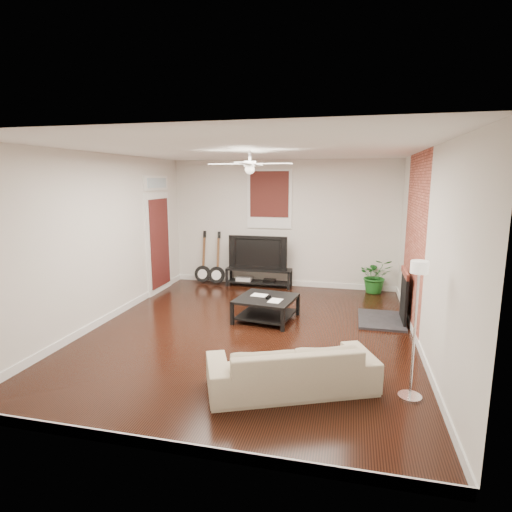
% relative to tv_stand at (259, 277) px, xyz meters
% --- Properties ---
extents(room, '(5.01, 6.01, 2.81)m').
position_rel_tv_stand_xyz_m(room, '(0.49, -2.78, 1.20)').
color(room, black).
rests_on(room, ground).
extents(brick_accent, '(0.02, 2.20, 2.80)m').
position_rel_tv_stand_xyz_m(brick_accent, '(2.98, -1.78, 1.20)').
color(brick_accent, brown).
rests_on(brick_accent, floor).
extents(fireplace, '(0.80, 1.10, 0.92)m').
position_rel_tv_stand_xyz_m(fireplace, '(2.69, -1.78, 0.26)').
color(fireplace, black).
rests_on(fireplace, floor).
extents(window_back, '(1.00, 0.06, 1.30)m').
position_rel_tv_stand_xyz_m(window_back, '(0.19, 0.19, 1.75)').
color(window_back, '#3E1711').
rests_on(window_back, wall_back).
extents(door_left, '(0.08, 1.00, 2.50)m').
position_rel_tv_stand_xyz_m(door_left, '(-1.97, -0.88, 1.05)').
color(door_left, white).
rests_on(door_left, wall_left).
extents(tv_stand, '(1.46, 0.39, 0.41)m').
position_rel_tv_stand_xyz_m(tv_stand, '(0.00, 0.00, 0.00)').
color(tv_stand, black).
rests_on(tv_stand, floor).
extents(tv, '(1.31, 0.17, 0.75)m').
position_rel_tv_stand_xyz_m(tv, '(0.00, 0.02, 0.58)').
color(tv, black).
rests_on(tv, tv_stand).
extents(coffee_table, '(1.06, 1.06, 0.39)m').
position_rel_tv_stand_xyz_m(coffee_table, '(0.62, -2.15, -0.01)').
color(coffee_table, black).
rests_on(coffee_table, floor).
extents(sofa, '(2.04, 1.43, 0.56)m').
position_rel_tv_stand_xyz_m(sofa, '(1.38, -4.41, 0.07)').
color(sofa, tan).
rests_on(sofa, floor).
extents(floor_lamp, '(0.34, 0.34, 1.55)m').
position_rel_tv_stand_xyz_m(floor_lamp, '(2.69, -4.31, 0.57)').
color(floor_lamp, silver).
rests_on(floor_lamp, floor).
extents(potted_plant, '(0.74, 0.66, 0.75)m').
position_rel_tv_stand_xyz_m(potted_plant, '(2.52, 0.04, 0.17)').
color(potted_plant, '#1B601D').
rests_on(potted_plant, floor).
extents(guitar_left, '(0.39, 0.28, 1.23)m').
position_rel_tv_stand_xyz_m(guitar_left, '(-1.33, -0.03, 0.41)').
color(guitar_left, black).
rests_on(guitar_left, floor).
extents(guitar_right, '(0.42, 0.32, 1.23)m').
position_rel_tv_stand_xyz_m(guitar_right, '(-0.98, -0.06, 0.41)').
color(guitar_right, black).
rests_on(guitar_right, floor).
extents(ceiling_fan, '(1.24, 1.24, 0.32)m').
position_rel_tv_stand_xyz_m(ceiling_fan, '(0.49, -2.78, 2.40)').
color(ceiling_fan, white).
rests_on(ceiling_fan, ceiling).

